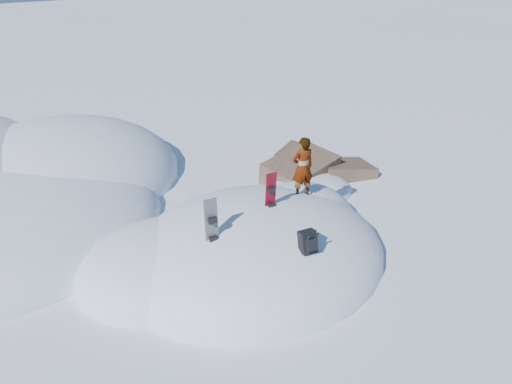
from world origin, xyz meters
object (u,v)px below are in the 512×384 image
backpack (308,242)px  snowboard_red (271,199)px  person (303,168)px  snowboard_dark (212,231)px

backpack → snowboard_red: bearing=92.3°
snowboard_red → person: (1.22, 0.46, 0.41)m
snowboard_dark → backpack: 2.16m
snowboard_red → backpack: bearing=-90.1°
snowboard_dark → snowboard_red: bearing=19.4°
snowboard_dark → backpack: (1.76, -1.25, -0.12)m
snowboard_dark → backpack: size_ratio=2.70×
snowboard_red → snowboard_dark: size_ratio=0.92×
backpack → person: 2.61m
snowboard_red → person: person is taller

